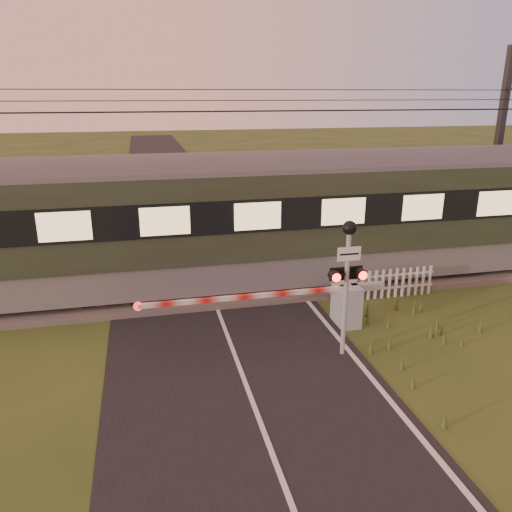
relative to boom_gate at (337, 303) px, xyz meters
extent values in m
plane|color=#2B4319|center=(-2.99, -3.18, -0.64)|extent=(160.00, 160.00, 0.00)
cube|color=black|center=(-2.99, -3.18, -0.63)|extent=(6.00, 140.00, 0.02)
cube|color=#47423D|center=(-2.99, 3.32, -0.58)|extent=(140.00, 3.40, 0.24)
cube|color=slate|center=(-2.99, 2.60, -0.38)|extent=(140.00, 0.08, 0.14)
cube|color=slate|center=(-2.99, 4.04, -0.38)|extent=(140.00, 0.08, 0.14)
cube|color=#2D2116|center=(-2.99, 3.32, -0.45)|extent=(0.24, 2.20, 0.06)
cylinder|color=black|center=(-2.99, 3.02, 4.86)|extent=(120.00, 0.02, 0.02)
cylinder|color=black|center=(-2.99, 3.62, 4.86)|extent=(120.00, 0.02, 0.02)
cylinder|color=black|center=(-2.99, 3.32, 5.46)|extent=(120.00, 0.02, 0.02)
cylinder|color=black|center=(-2.99, 3.32, 5.16)|extent=(120.00, 0.02, 0.02)
cube|color=slate|center=(-1.76, 3.32, 0.19)|extent=(20.11, 2.66, 1.00)
cube|color=#252F1F|center=(-1.76, 3.32, 1.94)|extent=(20.95, 2.89, 2.49)
cylinder|color=#4C4C4F|center=(-1.76, 3.32, 3.18)|extent=(20.95, 1.01, 1.01)
cube|color=#FFD893|center=(-1.76, 1.82, 2.06)|extent=(18.01, 0.04, 0.78)
cube|color=gray|center=(0.28, 0.00, -0.07)|extent=(0.57, 0.88, 1.14)
cylinder|color=gray|center=(0.13, 0.00, -0.07)|extent=(0.12, 0.12, 1.14)
cube|color=gray|center=(0.85, 0.00, 0.42)|extent=(0.93, 0.17, 0.17)
cube|color=red|center=(-2.53, 0.00, 0.42)|extent=(5.31, 0.11, 0.11)
cylinder|color=red|center=(-5.18, 0.00, 0.42)|extent=(0.23, 0.04, 0.23)
cylinder|color=gray|center=(-0.45, -1.55, 0.87)|extent=(0.11, 0.11, 3.01)
cube|color=white|center=(-0.45, -1.61, 1.92)|extent=(0.55, 0.03, 0.32)
sphere|color=black|center=(-0.45, -1.55, 2.51)|extent=(0.32, 0.32, 0.32)
cube|color=black|center=(-0.45, -1.55, 1.42)|extent=(0.75, 0.06, 0.06)
cylinder|color=#FF140C|center=(-0.77, -1.73, 1.42)|extent=(0.20, 0.02, 0.20)
cylinder|color=#FF140C|center=(-0.13, -1.73, 1.42)|extent=(0.20, 0.02, 0.20)
cube|color=black|center=(-0.45, -1.50, 1.42)|extent=(0.80, 0.02, 0.32)
cube|color=silver|center=(2.06, 1.45, -0.33)|extent=(3.40, 0.04, 0.06)
cube|color=silver|center=(2.06, 1.45, 0.08)|extent=(3.40, 0.04, 0.06)
cube|color=#2D2D30|center=(8.72, 5.62, 3.21)|extent=(0.24, 0.24, 7.69)
camera|label=1|loc=(-4.88, -11.53, 5.36)|focal=35.00mm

